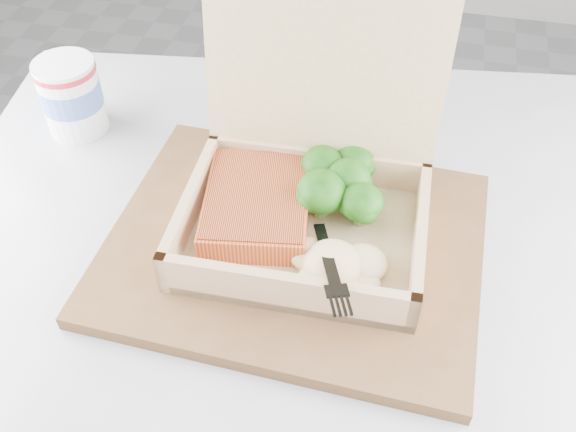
% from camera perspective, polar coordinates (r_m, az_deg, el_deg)
% --- Properties ---
extents(cafe_table, '(0.90, 0.90, 0.73)m').
position_cam_1_polar(cafe_table, '(0.78, 0.65, -14.69)').
color(cafe_table, black).
rests_on(cafe_table, floor).
extents(serving_tray, '(0.38, 0.31, 0.02)m').
position_cam_1_polar(serving_tray, '(0.65, 0.58, -2.65)').
color(serving_tray, brown).
rests_on(serving_tray, cafe_table).
extents(takeout_container, '(0.24, 0.22, 0.22)m').
position_cam_1_polar(takeout_container, '(0.63, 1.95, 3.55)').
color(takeout_container, tan).
rests_on(takeout_container, serving_tray).
extents(salmon_fillet, '(0.12, 0.15, 0.03)m').
position_cam_1_polar(salmon_fillet, '(0.65, -2.76, 1.03)').
color(salmon_fillet, orange).
rests_on(salmon_fillet, takeout_container).
extents(broccoli_pile, '(0.12, 0.12, 0.04)m').
position_cam_1_polar(broccoli_pile, '(0.66, 5.31, 2.71)').
color(broccoli_pile, '#286F18').
rests_on(broccoli_pile, takeout_container).
extents(mashed_potatoes, '(0.09, 0.08, 0.03)m').
position_cam_1_polar(mashed_potatoes, '(0.59, 3.96, -4.22)').
color(mashed_potatoes, '#D1C187').
rests_on(mashed_potatoes, takeout_container).
extents(plastic_fork, '(0.06, 0.14, 0.03)m').
position_cam_1_polar(plastic_fork, '(0.60, 3.19, -2.00)').
color(plastic_fork, black).
rests_on(plastic_fork, mashed_potatoes).
extents(paper_cup, '(0.07, 0.07, 0.09)m').
position_cam_1_polar(paper_cup, '(0.82, -18.74, 10.21)').
color(paper_cup, silver).
rests_on(paper_cup, cafe_table).
extents(receipt, '(0.11, 0.15, 0.00)m').
position_cam_1_polar(receipt, '(0.82, 3.15, 8.38)').
color(receipt, white).
rests_on(receipt, cafe_table).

